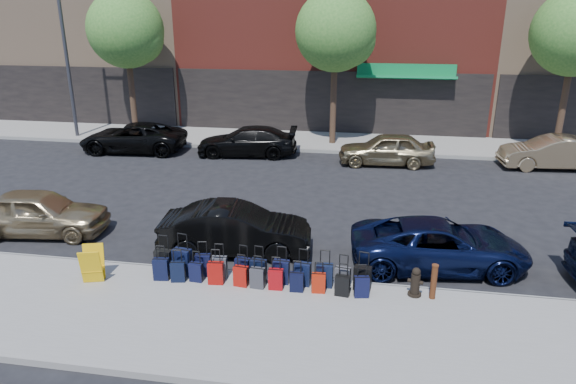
% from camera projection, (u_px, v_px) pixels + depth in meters
% --- Properties ---
extents(ground, '(120.00, 120.00, 0.00)m').
position_uv_depth(ground, '(292.00, 214.00, 17.08)').
color(ground, black).
rests_on(ground, ground).
extents(sidewalk_near, '(60.00, 4.00, 0.15)m').
position_uv_depth(sidewalk_near, '(244.00, 322.00, 11.01)').
color(sidewalk_near, gray).
rests_on(sidewalk_near, ground).
extents(sidewalk_far, '(60.00, 4.00, 0.15)m').
position_uv_depth(sidewalk_far, '(323.00, 141.00, 26.35)').
color(sidewalk_far, gray).
rests_on(sidewalk_far, ground).
extents(curb_near, '(60.00, 0.08, 0.15)m').
position_uv_depth(curb_near, '(264.00, 277.00, 12.89)').
color(curb_near, gray).
rests_on(curb_near, ground).
extents(curb_far, '(60.00, 0.08, 0.15)m').
position_uv_depth(curb_far, '(319.00, 151.00, 24.47)').
color(curb_far, gray).
rests_on(curb_far, ground).
extents(tree_left, '(3.80, 3.80, 7.27)m').
position_uv_depth(tree_left, '(129.00, 32.00, 25.66)').
color(tree_left, black).
rests_on(tree_left, sidewalk_far).
extents(tree_center, '(3.80, 3.80, 7.27)m').
position_uv_depth(tree_center, '(338.00, 33.00, 24.01)').
color(tree_center, black).
rests_on(tree_center, sidewalk_far).
extents(streetlight, '(2.59, 0.18, 8.00)m').
position_uv_depth(streetlight, '(69.00, 48.00, 25.73)').
color(streetlight, '#333338').
rests_on(streetlight, sidewalk_far).
extents(suitcase_front_0, '(0.43, 0.25, 1.01)m').
position_uv_depth(suitcase_front_0, '(164.00, 261.00, 12.83)').
color(suitcase_front_0, black).
rests_on(suitcase_front_0, sidewalk_near).
extents(suitcase_front_1, '(0.48, 0.32, 1.08)m').
position_uv_depth(suitcase_front_1, '(182.00, 262.00, 12.77)').
color(suitcase_front_1, black).
rests_on(suitcase_front_1, sidewalk_near).
extents(suitcase_front_2, '(0.40, 0.27, 0.90)m').
position_uv_depth(suitcase_front_2, '(203.00, 265.00, 12.73)').
color(suitcase_front_2, black).
rests_on(suitcase_front_2, sidewalk_near).
extents(suitcase_front_3, '(0.39, 0.24, 0.89)m').
position_uv_depth(suitcase_front_3, '(219.00, 267.00, 12.62)').
color(suitcase_front_3, '#414247').
rests_on(suitcase_front_3, sidewalk_near).
extents(suitcase_front_4, '(0.40, 0.27, 0.88)m').
position_uv_depth(suitcase_front_4, '(243.00, 268.00, 12.57)').
color(suitcase_front_4, black).
rests_on(suitcase_front_4, sidewalk_near).
extents(suitcase_front_5, '(0.41, 0.26, 0.92)m').
position_uv_depth(suitcase_front_5, '(258.00, 270.00, 12.45)').
color(suitcase_front_5, black).
rests_on(suitcase_front_5, sidewalk_near).
extents(suitcase_front_6, '(0.40, 0.23, 0.94)m').
position_uv_depth(suitcase_front_6, '(281.00, 272.00, 12.37)').
color(suitcase_front_6, black).
rests_on(suitcase_front_6, sidewalk_near).
extents(suitcase_front_7, '(0.40, 0.25, 0.92)m').
position_uv_depth(suitcase_front_7, '(303.00, 274.00, 12.28)').
color(suitcase_front_7, black).
rests_on(suitcase_front_7, sidewalk_near).
extents(suitcase_front_8, '(0.39, 0.22, 0.93)m').
position_uv_depth(suitcase_front_8, '(324.00, 275.00, 12.21)').
color(suitcase_front_8, black).
rests_on(suitcase_front_8, sidewalk_near).
extents(suitcase_front_9, '(0.38, 0.25, 0.86)m').
position_uv_depth(suitcase_front_9, '(343.00, 278.00, 12.13)').
color(suitcase_front_9, '#3B3B40').
rests_on(suitcase_front_9, sidewalk_near).
extents(suitcase_front_10, '(0.43, 0.29, 0.96)m').
position_uv_depth(suitcase_front_10, '(362.00, 278.00, 12.06)').
color(suitcase_front_10, black).
rests_on(suitcase_front_10, sidewalk_near).
extents(suitcase_back_0, '(0.39, 0.26, 0.88)m').
position_uv_depth(suitcase_back_0, '(161.00, 269.00, 12.54)').
color(suitcase_back_0, black).
rests_on(suitcase_back_0, sidewalk_near).
extents(suitcase_back_1, '(0.37, 0.26, 0.81)m').
position_uv_depth(suitcase_back_1, '(178.00, 272.00, 12.46)').
color(suitcase_back_1, black).
rests_on(suitcase_back_1, sidewalk_near).
extents(suitcase_back_2, '(0.34, 0.22, 0.78)m').
position_uv_depth(suitcase_back_2, '(196.00, 272.00, 12.47)').
color(suitcase_back_2, black).
rests_on(suitcase_back_2, sidewalk_near).
extents(suitcase_back_3, '(0.39, 0.25, 0.88)m').
position_uv_depth(suitcase_back_3, '(216.00, 273.00, 12.35)').
color(suitcase_back_3, '#960D09').
rests_on(suitcase_back_3, sidewalk_near).
extents(suitcase_back_4, '(0.36, 0.24, 0.80)m').
position_uv_depth(suitcase_back_4, '(241.00, 276.00, 12.26)').
color(suitcase_back_4, '#9A1009').
rests_on(suitcase_back_4, sidewalk_near).
extents(suitcase_back_5, '(0.35, 0.22, 0.81)m').
position_uv_depth(suitcase_back_5, '(257.00, 278.00, 12.17)').
color(suitcase_back_5, '#323236').
rests_on(suitcase_back_5, sidewalk_near).
extents(suitcase_back_6, '(0.35, 0.21, 0.81)m').
position_uv_depth(suitcase_back_6, '(276.00, 279.00, 12.11)').
color(suitcase_back_6, '#97090E').
rests_on(suitcase_back_6, sidewalk_near).
extents(suitcase_back_7, '(0.33, 0.20, 0.76)m').
position_uv_depth(suitcase_back_7, '(297.00, 282.00, 12.02)').
color(suitcase_back_7, black).
rests_on(suitcase_back_7, sidewalk_near).
extents(suitcase_back_8, '(0.33, 0.21, 0.76)m').
position_uv_depth(suitcase_back_8, '(319.00, 283.00, 11.98)').
color(suitcase_back_8, '#A31D0A').
rests_on(suitcase_back_8, sidewalk_near).
extents(suitcase_back_9, '(0.35, 0.23, 0.80)m').
position_uv_depth(suitcase_back_9, '(342.00, 285.00, 11.84)').
color(suitcase_back_9, black).
rests_on(suitcase_back_9, sidewalk_near).
extents(suitcase_back_10, '(0.36, 0.25, 0.80)m').
position_uv_depth(suitcase_back_10, '(362.00, 287.00, 11.78)').
color(suitcase_back_10, black).
rests_on(suitcase_back_10, sidewalk_near).
extents(fire_hydrant, '(0.36, 0.32, 0.70)m').
position_uv_depth(fire_hydrant, '(415.00, 283.00, 11.81)').
color(fire_hydrant, black).
rests_on(fire_hydrant, sidewalk_near).
extents(bollard, '(0.16, 0.16, 0.85)m').
position_uv_depth(bollard, '(434.00, 281.00, 11.65)').
color(bollard, '#38190C').
rests_on(bollard, sidewalk_near).
extents(display_rack, '(0.63, 0.66, 0.88)m').
position_uv_depth(display_rack, '(93.00, 265.00, 12.41)').
color(display_rack, '#E2AE0C').
rests_on(display_rack, sidewalk_near).
extents(car_near_0, '(4.24, 2.13, 1.39)m').
position_uv_depth(car_near_0, '(38.00, 212.00, 15.35)').
color(car_near_0, '#9B865F').
rests_on(car_near_0, ground).
extents(car_near_1, '(4.28, 1.89, 1.37)m').
position_uv_depth(car_near_1, '(236.00, 230.00, 14.16)').
color(car_near_1, black).
rests_on(car_near_1, ground).
extents(car_near_2, '(4.78, 2.63, 1.27)m').
position_uv_depth(car_near_2, '(439.00, 244.00, 13.38)').
color(car_near_2, '#0C1335').
rests_on(car_near_2, ground).
extents(car_far_0, '(5.13, 2.66, 1.38)m').
position_uv_depth(car_far_0, '(133.00, 137.00, 24.50)').
color(car_far_0, black).
rests_on(car_far_0, ground).
extents(car_far_1, '(4.80, 2.33, 1.35)m').
position_uv_depth(car_far_1, '(247.00, 141.00, 23.86)').
color(car_far_1, black).
rests_on(car_far_1, ground).
extents(car_far_2, '(4.22, 1.89, 1.41)m').
position_uv_depth(car_far_2, '(386.00, 149.00, 22.40)').
color(car_far_2, '#92815A').
rests_on(car_far_2, ground).
extents(car_far_3, '(4.37, 1.84, 1.40)m').
position_uv_depth(car_far_3, '(552.00, 153.00, 21.83)').
color(car_far_3, tan).
rests_on(car_far_3, ground).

